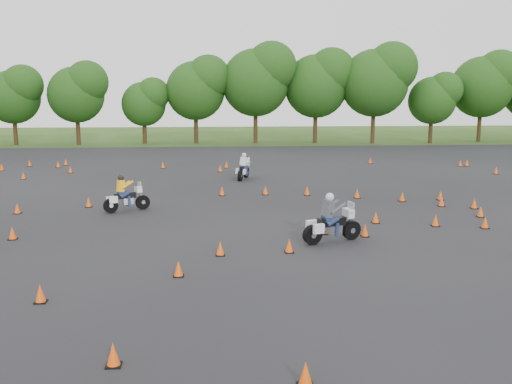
{
  "coord_description": "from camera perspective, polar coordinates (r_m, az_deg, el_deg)",
  "views": [
    {
      "loc": [
        -1.76,
        -19.08,
        5.25
      ],
      "look_at": [
        0.0,
        4.0,
        1.2
      ],
      "focal_mm": 40.0,
      "sensor_mm": 36.0,
      "label": 1
    }
  ],
  "objects": [
    {
      "name": "rider_grey",
      "position": [
        20.32,
        7.63,
        -2.51
      ],
      "size": [
        2.44,
        1.53,
        1.8
      ],
      "primitive_type": null,
      "rotation": [
        0.0,
        0.0,
        0.38
      ],
      "color": "#474850",
      "rests_on": "ground"
    },
    {
      "name": "traffic_cones",
      "position": [
        25.29,
        -0.26,
        -1.52
      ],
      "size": [
        36.55,
        33.08,
        0.45
      ],
      "color": "#FE550A",
      "rests_on": "asphalt_pad"
    },
    {
      "name": "rider_white",
      "position": [
        34.81,
        -1.31,
        2.62
      ],
      "size": [
        1.27,
        2.22,
        1.64
      ],
      "primitive_type": null,
      "rotation": [
        0.0,
        0.0,
        1.26
      ],
      "color": "silver",
      "rests_on": "ground"
    },
    {
      "name": "rider_yellow",
      "position": [
        26.02,
        -12.79,
        -0.11
      ],
      "size": [
        2.18,
        1.58,
        1.64
      ],
      "primitive_type": null,
      "rotation": [
        0.0,
        0.0,
        0.49
      ],
      "color": "#FFAE16",
      "rests_on": "ground"
    },
    {
      "name": "asphalt_pad",
      "position": [
        25.68,
        -0.34,
        -1.86
      ],
      "size": [
        62.0,
        62.0,
        0.0
      ],
      "primitive_type": "plane",
      "color": "black",
      "rests_on": "ground"
    },
    {
      "name": "treeline",
      "position": [
        54.35,
        0.18,
        9.37
      ],
      "size": [
        87.04,
        32.19,
        10.87
      ],
      "color": "#1E4513",
      "rests_on": "ground"
    },
    {
      "name": "ground",
      "position": [
        19.87,
        0.88,
        -5.4
      ],
      "size": [
        140.0,
        140.0,
        0.0
      ],
      "primitive_type": "plane",
      "color": "#2D5119",
      "rests_on": "ground"
    }
  ]
}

